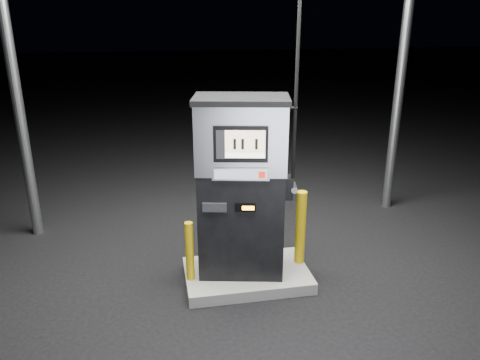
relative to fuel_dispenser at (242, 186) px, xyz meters
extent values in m
plane|color=black|center=(0.06, -0.03, -1.31)|extent=(80.00, 80.00, 0.00)
cube|color=slate|center=(0.06, -0.03, -1.24)|extent=(1.60, 1.00, 0.15)
cylinder|color=gray|center=(-2.94, 1.97, 0.94)|extent=(0.16, 0.16, 4.50)
cylinder|color=gray|center=(3.06, 1.97, 0.94)|extent=(0.16, 0.16, 4.50)
cube|color=black|center=(0.00, 0.00, -0.48)|extent=(1.15, 0.81, 1.38)
cube|color=#A8A8AF|center=(0.00, 0.00, 0.62)|extent=(1.17, 0.84, 0.83)
cube|color=black|center=(0.00, 0.00, 1.07)|extent=(1.23, 0.89, 0.07)
cube|color=black|center=(-0.07, -0.31, 0.62)|extent=(0.61, 0.16, 0.42)
cube|color=beige|center=(-0.03, -0.34, 0.65)|extent=(0.44, 0.10, 0.26)
cube|color=white|center=(-0.03, -0.34, 0.49)|extent=(0.44, 0.10, 0.06)
cube|color=#A8A8AF|center=(-0.07, -0.31, 0.27)|extent=(0.65, 0.17, 0.15)
cube|color=#979A9E|center=(-0.07, -0.33, 0.27)|extent=(0.59, 0.13, 0.12)
cube|color=red|center=(0.16, -0.38, 0.27)|extent=(0.08, 0.02, 0.08)
cube|color=black|center=(-0.02, -0.32, -0.15)|extent=(0.24, 0.07, 0.10)
cube|color=#FF9D0C|center=(0.01, -0.34, -0.15)|extent=(0.14, 0.03, 0.05)
cube|color=black|center=(-0.37, -0.24, -0.15)|extent=(0.29, 0.09, 0.11)
cube|color=black|center=(0.56, -0.12, -0.01)|extent=(0.15, 0.22, 0.27)
cylinder|color=gray|center=(0.63, -0.13, -0.01)|extent=(0.13, 0.25, 0.08)
cylinder|color=black|center=(0.59, -0.18, 1.83)|extent=(0.05, 0.05, 3.41)
cylinder|color=#C8A20B|center=(-0.67, -0.10, -0.77)|extent=(0.12, 0.12, 0.78)
cylinder|color=#C8A20B|center=(0.80, 0.06, -0.66)|extent=(0.15, 0.15, 1.01)
camera|label=1|loc=(-1.02, -5.28, 2.00)|focal=35.00mm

